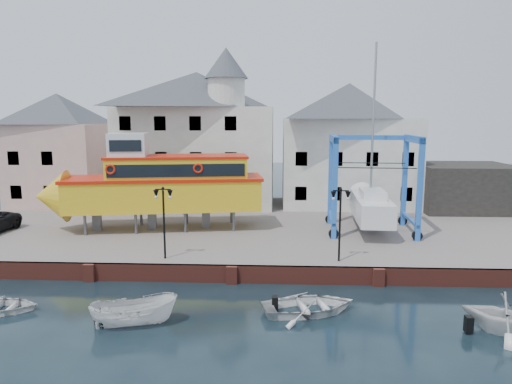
{
  "coord_description": "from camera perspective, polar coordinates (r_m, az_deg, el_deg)",
  "views": [
    {
      "loc": [
        2.48,
        -23.99,
        9.02
      ],
      "look_at": [
        1.0,
        7.0,
        4.0
      ],
      "focal_mm": 32.0,
      "sensor_mm": 36.0,
      "label": 1
    }
  ],
  "objects": [
    {
      "name": "motorboat_b",
      "position": [
        22.32,
        6.64,
        -14.71
      ],
      "size": [
        5.05,
        4.14,
        0.91
      ],
      "primitive_type": "imported",
      "rotation": [
        0.0,
        0.0,
        1.82
      ],
      "color": "silver",
      "rests_on": "ground"
    },
    {
      "name": "ground",
      "position": [
        25.75,
        -3.03,
        -11.33
      ],
      "size": [
        140.0,
        140.0,
        0.0
      ],
      "primitive_type": "plane",
      "color": "#14242D",
      "rests_on": "ground"
    },
    {
      "name": "building_white_main",
      "position": [
        43.05,
        -7.15,
        6.89
      ],
      "size": [
        14.0,
        8.3,
        14.0
      ],
      "color": "beige",
      "rests_on": "hardstanding"
    },
    {
      "name": "building_white_right",
      "position": [
        43.54,
        11.4,
        5.82
      ],
      "size": [
        12.0,
        8.0,
        11.2
      ],
      "color": "beige",
      "rests_on": "hardstanding"
    },
    {
      "name": "motorboat_d",
      "position": [
        25.34,
        -29.38,
        -12.89
      ],
      "size": [
        3.77,
        2.85,
        0.74
      ],
      "primitive_type": "imported",
      "rotation": [
        0.0,
        0.0,
        1.66
      ],
      "color": "silver",
      "rests_on": "ground"
    },
    {
      "name": "hardstanding",
      "position": [
        36.1,
        -1.29,
        -4.46
      ],
      "size": [
        44.0,
        22.0,
        1.0
      ],
      "primitive_type": "cube",
      "color": "#685E59",
      "rests_on": "ground"
    },
    {
      "name": "lamp_post_right",
      "position": [
        25.89,
        10.5,
        -1.75
      ],
      "size": [
        1.12,
        0.32,
        4.2
      ],
      "color": "black",
      "rests_on": "hardstanding"
    },
    {
      "name": "lamp_post_left",
      "position": [
        26.46,
        -11.5,
        -1.55
      ],
      "size": [
        1.12,
        0.32,
        4.2
      ],
      "color": "black",
      "rests_on": "hardstanding"
    },
    {
      "name": "travel_lift",
      "position": [
        34.15,
        14.0,
        -0.89
      ],
      "size": [
        6.4,
        8.83,
        13.18
      ],
      "rotation": [
        0.0,
        0.0,
        -0.05
      ],
      "color": "#2254B3",
      "rests_on": "hardstanding"
    },
    {
      "name": "building_pink",
      "position": [
        46.8,
        -23.31,
        4.93
      ],
      "size": [
        8.0,
        7.0,
        10.3
      ],
      "color": "beige",
      "rests_on": "hardstanding"
    },
    {
      "name": "tour_boat",
      "position": [
        33.84,
        -12.93,
        0.93
      ],
      "size": [
        16.45,
        6.3,
        6.99
      ],
      "rotation": [
        0.0,
        0.0,
        0.16
      ],
      "color": "#59595E",
      "rests_on": "hardstanding"
    },
    {
      "name": "shed_dark",
      "position": [
        44.6,
        24.45,
        0.61
      ],
      "size": [
        8.0,
        7.0,
        4.0
      ],
      "primitive_type": "cube",
      "color": "black",
      "rests_on": "hardstanding"
    },
    {
      "name": "quay_wall",
      "position": [
        25.67,
        -3.01,
        -10.2
      ],
      "size": [
        44.0,
        0.47,
        1.0
      ],
      "color": "maroon",
      "rests_on": "ground"
    },
    {
      "name": "motorboat_c",
      "position": [
        22.83,
        28.82,
        -15.28
      ],
      "size": [
        4.66,
        4.47,
        1.89
      ],
      "primitive_type": "imported",
      "rotation": [
        0.0,
        0.0,
        1.06
      ],
      "color": "silver",
      "rests_on": "ground"
    },
    {
      "name": "motorboat_a",
      "position": [
        21.6,
        -14.92,
        -15.82
      ],
      "size": [
        4.02,
        2.32,
        1.46
      ],
      "primitive_type": "imported",
      "rotation": [
        0.0,
        0.0,
        1.82
      ],
      "color": "silver",
      "rests_on": "ground"
    }
  ]
}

